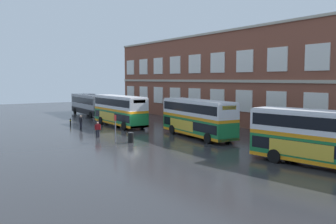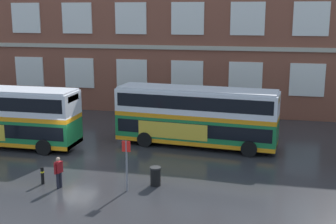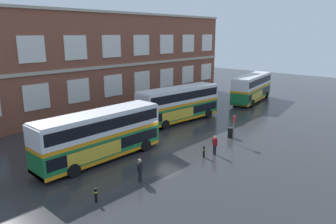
{
  "view_description": "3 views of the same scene",
  "coord_description": "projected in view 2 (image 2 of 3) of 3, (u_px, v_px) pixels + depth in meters",
  "views": [
    {
      "loc": [
        37.92,
        -19.88,
        6.34
      ],
      "look_at": [
        5.79,
        1.57,
        2.81
      ],
      "focal_mm": 38.94,
      "sensor_mm": 36.0,
      "label": 1
    },
    {
      "loc": [
        11.65,
        -25.09,
        9.11
      ],
      "look_at": [
        5.39,
        3.16,
        2.65
      ],
      "focal_mm": 47.98,
      "sensor_mm": 36.0,
      "label": 2
    },
    {
      "loc": [
        -20.17,
        -18.78,
        10.2
      ],
      "look_at": [
        2.7,
        2.33,
        2.33
      ],
      "focal_mm": 33.5,
      "sensor_mm": 36.0,
      "label": 3
    }
  ],
  "objects": [
    {
      "name": "bus_stand_flag",
      "position": [
        127.0,
        161.0,
        23.02
      ],
      "size": [
        0.44,
        0.1,
        2.7
      ],
      "color": "slate",
      "rests_on": "ground"
    },
    {
      "name": "station_litter_bin",
      "position": [
        155.0,
        176.0,
        24.01
      ],
      "size": [
        0.6,
        0.6,
        1.03
      ],
      "color": "black",
      "rests_on": "ground"
    },
    {
      "name": "safety_bollard_east",
      "position": [
        42.0,
        175.0,
        24.21
      ],
      "size": [
        0.19,
        0.19,
        0.95
      ],
      "color": "black",
      "rests_on": "ground"
    },
    {
      "name": "double_decker_middle",
      "position": [
        196.0,
        116.0,
        30.76
      ],
      "size": [
        11.19,
        3.6,
        4.07
      ],
      "color": "#197038",
      "rests_on": "ground"
    },
    {
      "name": "waiting_passenger",
      "position": [
        59.0,
        171.0,
        23.58
      ],
      "size": [
        0.35,
        0.63,
        1.7
      ],
      "color": "black",
      "rests_on": "ground"
    },
    {
      "name": "ground_plane",
      "position": [
        86.0,
        150.0,
        30.26
      ],
      "size": [
        120.0,
        120.0,
        0.0
      ],
      "primitive_type": "plane",
      "color": "#2B2B2D"
    },
    {
      "name": "brick_terminal_building",
      "position": [
        143.0,
        41.0,
        44.19
      ],
      "size": [
        56.42,
        8.19,
        12.89
      ],
      "color": "brown",
      "rests_on": "ground"
    },
    {
      "name": "double_decker_near",
      "position": [
        0.0,
        116.0,
        30.81
      ],
      "size": [
        11.0,
        2.87,
        4.07
      ],
      "color": "#197038",
      "rests_on": "ground"
    }
  ]
}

